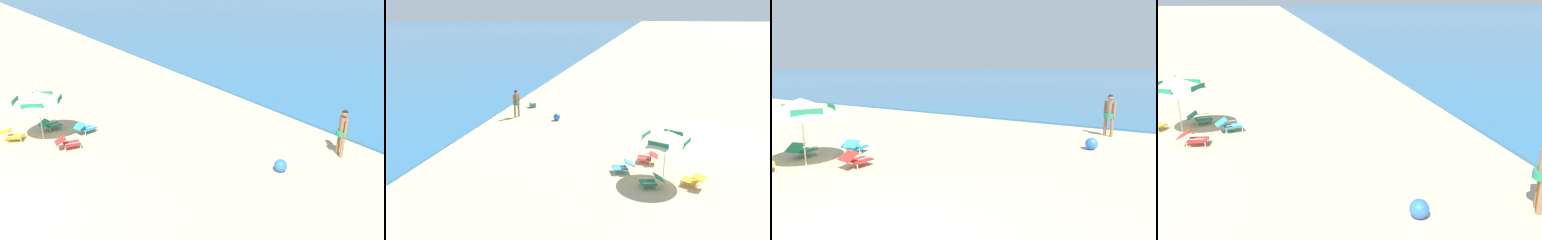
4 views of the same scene
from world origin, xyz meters
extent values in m
cube|color=#2D668E|center=(0.00, 413.03, 0.05)|extent=(800.00, 800.00, 0.10)
cylinder|color=silver|center=(-5.09, 2.54, 1.01)|extent=(0.04, 0.04, 2.03)
cone|color=beige|center=(-5.09, 2.54, 1.77)|extent=(2.57, 2.58, 0.54)
cube|color=#1E724C|center=(-4.77, 3.31, 1.65)|extent=(0.76, 0.34, 0.29)
cube|color=#1E724C|center=(-5.85, 2.86, 1.65)|extent=(0.34, 0.76, 0.29)
cube|color=#1E724C|center=(-4.32, 2.22, 1.65)|extent=(0.34, 0.76, 0.29)
sphere|color=#1E724C|center=(-5.09, 2.54, 2.06)|extent=(0.06, 0.06, 0.06)
cube|color=red|center=(-3.65, 3.33, 0.20)|extent=(0.56, 0.64, 0.04)
cube|color=red|center=(-3.68, 2.93, 0.41)|extent=(0.52, 0.43, 0.23)
cylinder|color=silver|center=(-3.87, 3.63, 0.09)|extent=(0.03, 0.03, 0.18)
cylinder|color=silver|center=(-3.38, 3.59, 0.09)|extent=(0.03, 0.03, 0.18)
cylinder|color=silver|center=(-3.91, 3.06, 0.09)|extent=(0.03, 0.03, 0.18)
cylinder|color=silver|center=(-3.42, 3.02, 0.09)|extent=(0.03, 0.03, 0.18)
cylinder|color=silver|center=(-3.92, 3.35, 0.32)|extent=(0.06, 0.54, 0.02)
cylinder|color=silver|center=(-3.37, 3.31, 0.32)|extent=(0.06, 0.54, 0.02)
cube|color=#1E7F56|center=(-6.04, 3.15, 0.20)|extent=(0.66, 0.72, 0.04)
cube|color=#1E7F56|center=(-5.93, 2.75, 0.40)|extent=(0.58, 0.50, 0.25)
cylinder|color=silver|center=(-6.35, 3.36, 0.09)|extent=(0.03, 0.03, 0.18)
cylinder|color=silver|center=(-5.88, 3.49, 0.09)|extent=(0.03, 0.03, 0.18)
cylinder|color=silver|center=(-6.20, 2.81, 0.09)|extent=(0.03, 0.03, 0.18)
cylinder|color=silver|center=(-5.73, 2.94, 0.09)|extent=(0.03, 0.03, 0.18)
cylinder|color=silver|center=(-6.31, 3.07, 0.32)|extent=(0.17, 0.53, 0.02)
cylinder|color=silver|center=(-5.77, 3.22, 0.32)|extent=(0.17, 0.53, 0.02)
cube|color=teal|center=(-4.90, 4.31, 0.20)|extent=(0.68, 0.73, 0.04)
cube|color=teal|center=(-4.78, 3.94, 0.41)|extent=(0.59, 0.53, 0.21)
cylinder|color=silver|center=(-5.22, 4.51, 0.09)|extent=(0.03, 0.03, 0.18)
cylinder|color=silver|center=(-4.75, 4.66, 0.09)|extent=(0.03, 0.03, 0.18)
cylinder|color=silver|center=(-5.04, 3.96, 0.09)|extent=(0.03, 0.03, 0.18)
cylinder|color=silver|center=(-4.57, 4.12, 0.09)|extent=(0.03, 0.03, 0.18)
cylinder|color=silver|center=(-5.16, 4.23, 0.32)|extent=(0.19, 0.52, 0.02)
cylinder|color=silver|center=(-4.63, 4.40, 0.32)|extent=(0.19, 0.52, 0.02)
cylinder|color=silver|center=(-5.64, 1.91, 0.09)|extent=(0.03, 0.03, 0.18)
cylinder|color=silver|center=(-5.19, 1.72, 0.09)|extent=(0.03, 0.03, 0.18)
cylinder|color=#8C6042|center=(2.26, 11.49, 0.43)|extent=(0.13, 0.13, 0.86)
cylinder|color=#8C6042|center=(1.99, 11.63, 0.43)|extent=(0.13, 0.13, 0.86)
cylinder|color=#23845B|center=(2.12, 11.56, 0.88)|extent=(0.43, 0.43, 0.18)
cylinder|color=#8C6042|center=(2.12, 11.56, 1.17)|extent=(0.24, 0.24, 0.61)
cylinder|color=#8C6042|center=(2.31, 11.46, 1.15)|extent=(0.09, 0.09, 0.65)
cylinder|color=#8C6042|center=(1.93, 11.66, 1.15)|extent=(0.09, 0.09, 0.65)
sphere|color=#8C6042|center=(2.12, 11.56, 1.63)|extent=(0.23, 0.23, 0.23)
sphere|color=black|center=(2.12, 11.56, 1.66)|extent=(0.22, 0.22, 0.22)
sphere|color=blue|center=(1.90, 8.83, 0.22)|extent=(0.44, 0.44, 0.44)
camera|label=1|loc=(9.54, 0.67, 5.88)|focal=33.76mm
camera|label=2|loc=(-18.26, 3.41, 6.31)|focal=32.36mm
camera|label=3|loc=(3.55, -2.80, 2.91)|focal=29.51mm
camera|label=4|loc=(8.78, 5.94, 4.51)|focal=35.75mm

